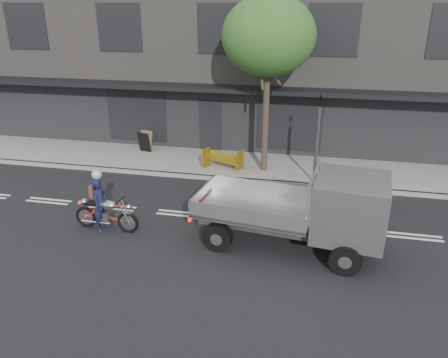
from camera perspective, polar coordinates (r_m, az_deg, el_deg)
ground at (r=14.39m, az=-5.67°, el=-4.56°), size 80.00×80.00×0.00m
sidewalk at (r=18.52m, az=-1.38°, el=2.06°), size 32.00×3.20×0.15m
kerb at (r=17.07m, az=-2.60°, el=0.24°), size 32.00×0.20×0.15m
building_main at (r=23.98m, az=2.29°, el=16.32°), size 26.00×10.00×8.00m
street_tree at (r=16.55m, az=5.85°, el=18.03°), size 3.40×3.40×6.74m
traffic_light_pole at (r=16.28m, az=12.04°, el=4.56°), size 0.12×0.12×3.50m
motorcycle at (r=13.62m, az=-15.17°, el=-4.30°), size 2.09×0.61×1.08m
rider at (r=13.57m, az=-15.86°, el=-3.21°), size 0.42×0.62×1.65m
flatbed_ute at (r=11.98m, az=13.90°, el=-3.73°), size 5.30×2.68×2.36m
construction_barrier at (r=17.42m, az=-0.30°, el=2.45°), size 1.60×1.15×0.83m
sandwich_board at (r=19.89m, az=-10.40°, el=4.74°), size 0.64×0.49×0.91m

